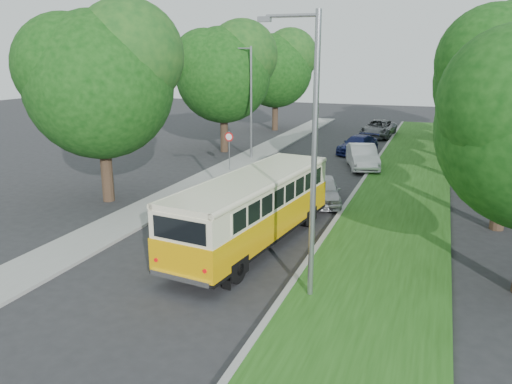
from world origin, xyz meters
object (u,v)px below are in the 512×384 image
(car_blue, at_px, (358,145))
(car_grey, at_px, (378,128))
(lamppost_near, at_px, (311,151))
(car_white, at_px, (362,157))
(vintage_bus, at_px, (253,211))
(lamppost_far, at_px, (250,99))
(car_silver, at_px, (323,190))

(car_blue, distance_m, car_grey, 8.40)
(lamppost_near, xyz_separation_m, car_white, (-1.21, 18.23, -3.62))
(vintage_bus, bearing_deg, lamppost_far, 118.79)
(lamppost_far, xyz_separation_m, car_blue, (6.61, 4.72, -3.47))
(vintage_bus, bearing_deg, car_blue, 95.49)
(car_blue, bearing_deg, lamppost_far, -129.51)
(lamppost_far, height_order, car_white, lamppost_far)
(car_blue, xyz_separation_m, car_grey, (0.40, 8.39, 0.10))
(car_blue, relative_size, car_grey, 0.82)
(car_silver, relative_size, car_white, 0.84)
(lamppost_near, bearing_deg, car_grey, 93.42)
(vintage_bus, height_order, car_white, vintage_bus)
(car_silver, bearing_deg, car_blue, 75.89)
(lamppost_near, bearing_deg, vintage_bus, 131.53)
(car_silver, bearing_deg, vintage_bus, -116.62)
(car_white, height_order, car_blue, car_white)
(lamppost_far, bearing_deg, car_blue, 35.50)
(car_silver, bearing_deg, lamppost_far, 112.81)
(lamppost_far, relative_size, car_grey, 1.40)
(lamppost_far, distance_m, vintage_bus, 16.57)
(lamppost_near, bearing_deg, lamppost_far, 115.71)
(lamppost_near, distance_m, car_grey, 31.87)
(car_silver, xyz_separation_m, car_grey, (-0.13, 21.87, 0.09))
(lamppost_near, bearing_deg, car_blue, 95.63)
(car_white, distance_m, car_grey, 13.39)
(car_white, distance_m, car_blue, 5.10)
(car_white, bearing_deg, vintage_bus, -113.36)
(lamppost_near, height_order, lamppost_far, lamppost_near)
(lamppost_near, distance_m, car_blue, 23.63)
(vintage_bus, xyz_separation_m, car_silver, (1.16, 6.43, -0.71))
(car_white, bearing_deg, car_silver, -110.52)
(vintage_bus, xyz_separation_m, car_grey, (1.03, 28.31, -0.62))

